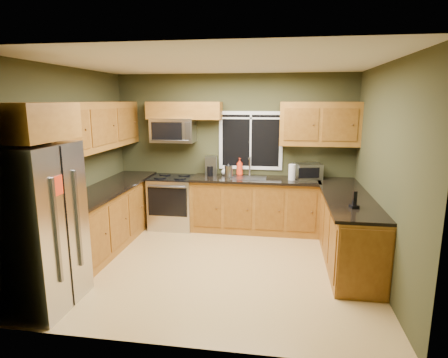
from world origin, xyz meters
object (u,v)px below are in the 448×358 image
(refrigerator, at_px, (37,227))
(cordless_phone, at_px, (354,203))
(coffee_maker, at_px, (211,166))
(soap_bottle_a, at_px, (240,167))
(range, at_px, (173,202))
(microwave, at_px, (173,130))
(paper_towel_roll, at_px, (292,172))
(toaster_oven, at_px, (308,171))
(kettle, at_px, (229,171))
(soap_bottle_c, at_px, (225,171))

(refrigerator, distance_m, cordless_phone, 3.68)
(coffee_maker, bearing_deg, soap_bottle_a, 7.06)
(range, distance_m, soap_bottle_a, 1.35)
(microwave, distance_m, paper_towel_roll, 2.18)
(toaster_oven, xyz_separation_m, kettle, (-1.35, -0.08, -0.02))
(range, distance_m, coffee_maker, 0.93)
(soap_bottle_c, xyz_separation_m, cordless_phone, (1.90, -1.84, -0.01))
(kettle, height_order, soap_bottle_c, kettle)
(refrigerator, relative_size, kettle, 7.33)
(soap_bottle_c, bearing_deg, refrigerator, -117.93)
(soap_bottle_c, bearing_deg, toaster_oven, -4.66)
(kettle, bearing_deg, paper_towel_roll, -3.69)
(refrigerator, distance_m, soap_bottle_a, 3.53)
(range, xyz_separation_m, soap_bottle_a, (1.17, 0.23, 0.63))
(kettle, height_order, soap_bottle_a, soap_bottle_a)
(microwave, height_order, toaster_oven, microwave)
(range, bearing_deg, cordless_phone, -29.86)
(microwave, xyz_separation_m, soap_bottle_c, (0.90, 0.09, -0.71))
(refrigerator, height_order, range, refrigerator)
(refrigerator, bearing_deg, coffee_maker, 65.25)
(microwave, xyz_separation_m, toaster_oven, (2.35, -0.02, -0.66))
(refrigerator, height_order, soap_bottle_a, refrigerator)
(toaster_oven, height_order, soap_bottle_c, toaster_oven)
(toaster_oven, bearing_deg, range, -177.27)
(microwave, bearing_deg, kettle, -5.87)
(refrigerator, xyz_separation_m, coffee_maker, (1.35, 2.94, 0.20))
(toaster_oven, xyz_separation_m, paper_towel_roll, (-0.28, -0.15, 0.00))
(refrigerator, xyz_separation_m, kettle, (1.69, 2.80, 0.15))
(microwave, height_order, soap_bottle_a, microwave)
(refrigerator, relative_size, cordless_phone, 8.43)
(range, bearing_deg, soap_bottle_a, 11.14)
(microwave, distance_m, coffee_maker, 0.92)
(refrigerator, bearing_deg, cordless_phone, 18.39)
(microwave, bearing_deg, cordless_phone, -31.91)
(refrigerator, xyz_separation_m, range, (0.69, 2.77, -0.43))
(microwave, relative_size, soap_bottle_c, 5.08)
(kettle, xyz_separation_m, soap_bottle_c, (-0.10, 0.20, -0.04))
(refrigerator, height_order, kettle, refrigerator)
(soap_bottle_a, bearing_deg, kettle, -130.78)
(range, xyz_separation_m, coffee_maker, (0.66, 0.17, 0.63))
(paper_towel_roll, distance_m, cordless_phone, 1.73)
(range, relative_size, toaster_oven, 1.94)
(coffee_maker, relative_size, cordless_phone, 1.57)
(range, relative_size, kettle, 3.82)
(toaster_oven, relative_size, cordless_phone, 2.26)
(soap_bottle_a, xyz_separation_m, cordless_phone, (1.63, -1.84, -0.09))
(kettle, bearing_deg, toaster_oven, 3.33)
(paper_towel_roll, relative_size, soap_bottle_a, 0.95)
(paper_towel_roll, bearing_deg, soap_bottle_c, 167.21)
(range, xyz_separation_m, kettle, (1.00, 0.03, 0.58))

